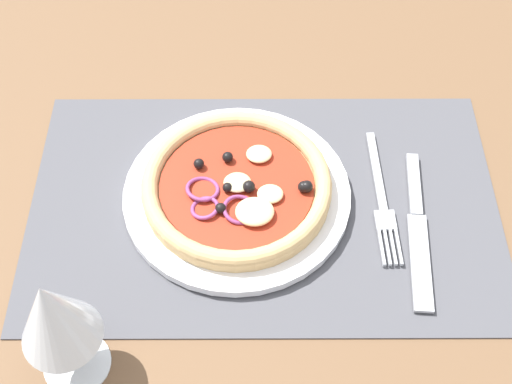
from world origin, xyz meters
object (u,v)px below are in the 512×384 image
plate (237,194)px  knife (418,229)px  wine_glass (53,316)px  pizza (237,186)px  fork (382,203)px

plate → knife: 19.90cm
plate → wine_glass: 26.11cm
plate → wine_glass: bearing=52.3°
knife → wine_glass: (34.31, 14.82, 9.53)cm
pizza → wine_glass: wine_glass is taller
pizza → fork: (-15.93, 0.89, -1.94)cm
fork → wine_glass: (30.91, 18.36, 9.57)cm
plate → fork: 16.01cm
pizza → knife: 19.93cm
fork → wine_glass: size_ratio=1.21×
pizza → knife: (-19.34, 4.43, -1.91)cm
fork → knife: bearing=41.9°
fork → knife: size_ratio=0.90×
knife → pizza: bearing=-98.8°
wine_glass → fork: bearing=-149.3°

